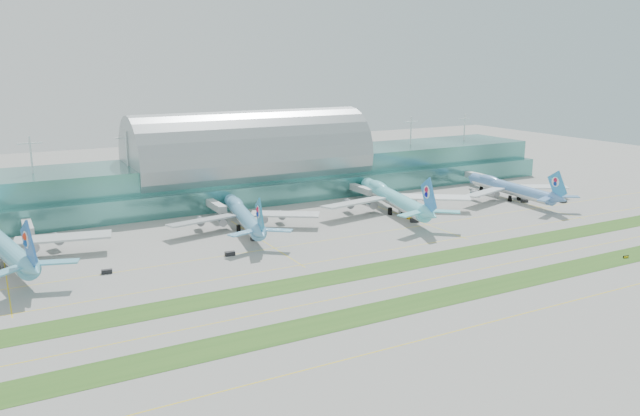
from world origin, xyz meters
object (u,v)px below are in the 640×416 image
terminal (251,168)px  taxiway_sign_east (626,257)px  airliner_a (2,244)px  airliner_c (393,197)px  airliner_b (243,214)px  airliner_d (510,187)px

terminal → taxiway_sign_east: size_ratio=147.46×
airliner_a → airliner_c: (159.09, -1.73, -0.01)m
airliner_a → terminal: bearing=17.0°
airliner_b → airliner_d: size_ratio=1.01×
terminal → airliner_b: (-27.11, -57.94, -8.15)m
airliner_b → airliner_d: 137.36m
airliner_d → taxiway_sign_east: bearing=-105.9°
airliner_c → taxiway_sign_east: airliner_c is taller
taxiway_sign_east → airliner_a: bearing=161.8°
airliner_b → taxiway_sign_east: airliner_b is taller
terminal → airliner_c: size_ratio=4.21×
airliner_c → airliner_d: size_ratio=1.14×
airliner_a → airliner_c: airliner_a is taller
airliner_a → airliner_d: size_ratio=1.15×
airliner_c → taxiway_sign_east: 100.83m
airliner_c → taxiway_sign_east: size_ratio=35.06×
terminal → airliner_d: terminal is taller
airliner_b → airliner_d: airliner_b is taller
airliner_d → airliner_a: bearing=-177.1°
airliner_a → airliner_b: bearing=-8.8°
airliner_d → terminal: bearing=152.9°
terminal → airliner_c: (43.56, -62.79, -7.31)m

